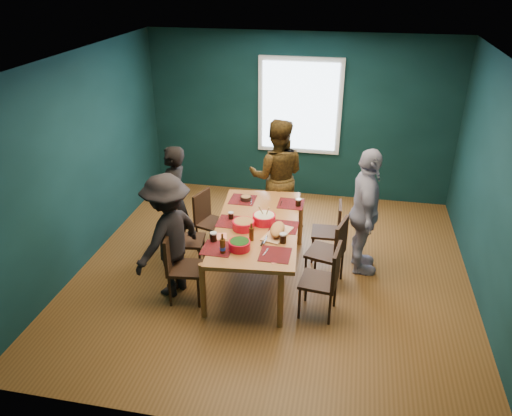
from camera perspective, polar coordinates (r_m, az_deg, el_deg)
The scene contains 26 objects.
room at distance 6.20m, azimuth 2.53°, elevation 4.77°, with size 5.01×5.01×2.71m.
dining_table at distance 6.15m, azimuth 0.15°, elevation -2.47°, with size 1.18×2.07×0.76m.
chair_left_far at distance 6.90m, azimuth -5.53°, elevation -1.00°, with size 0.48×0.48×0.84m.
chair_left_mid at distance 6.48m, azimuth -8.50°, elevation -3.03°, with size 0.44×0.44×0.86m.
chair_left_near at distance 5.92m, azimuth -8.87°, elevation -6.12°, with size 0.44×0.44×0.87m.
chair_right_far at distance 6.71m, azimuth 8.67°, elevation -2.20°, with size 0.38×0.38×0.82m.
chair_right_mid at distance 6.14m, azimuth 8.71°, elevation -4.55°, with size 0.51×0.51×0.91m.
chair_right_near at distance 5.64m, azimuth 8.06°, elevation -7.72°, with size 0.44×0.44×0.89m.
person_far_left at distance 6.80m, azimuth -9.34°, elevation 0.87°, with size 0.56×0.37×1.53m, color black.
person_back at distance 7.23m, azimuth 2.42°, elevation 3.63°, with size 0.83×0.65×1.71m, color black.
person_right at distance 6.38m, azimuth 12.37°, elevation -0.51°, with size 0.98×0.41×1.67m, color white.
person_near_left at distance 5.93m, azimuth -10.00°, elevation -3.17°, with size 0.99×0.57×1.54m, color black.
bowl_salad at distance 5.99m, azimuth -1.44°, elevation -1.90°, with size 0.26×0.26×0.11m.
bowl_dumpling at distance 6.12m, azimuth 0.93°, elevation -1.20°, with size 0.28×0.28×0.26m.
bowl_herbs at distance 5.59m, azimuth -1.89°, elevation -4.21°, with size 0.25×0.25×0.11m.
cutting_board at distance 5.87m, azimuth 2.45°, elevation -2.57°, with size 0.35×0.58×0.12m.
small_bowl at distance 6.71m, azimuth -1.16°, elevation 1.14°, with size 0.15×0.15×0.06m.
beer_bottle_a at distance 5.51m, azimuth -3.84°, elevation -4.37°, with size 0.07×0.07×0.24m.
beer_bottle_b at distance 5.74m, azimuth -0.53°, elevation -2.94°, with size 0.06×0.06×0.22m.
cola_glass_a at distance 5.75m, azimuth -4.88°, elevation -3.26°, with size 0.08×0.08×0.11m.
cola_glass_b at distance 5.71m, azimuth 3.11°, elevation -3.41°, with size 0.08×0.08×0.12m.
cola_glass_c at distance 6.56m, azimuth 4.85°, elevation 0.67°, with size 0.08×0.08×0.10m.
cola_glass_d at distance 6.23m, azimuth -2.88°, elevation -0.83°, with size 0.07×0.07×0.09m.
napkin_a at distance 6.12m, azimuth 3.72°, elevation -1.90°, with size 0.16×0.16×0.00m, color #F58067.
napkin_b at distance 5.87m, azimuth -4.13°, elevation -3.25°, with size 0.16×0.16×0.00m, color #F58067.
napkin_c at distance 5.43m, azimuth 2.36°, elevation -5.88°, with size 0.15×0.15×0.00m, color #F58067.
Camera 1 is at (0.86, -5.43, 3.67)m, focal length 35.00 mm.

